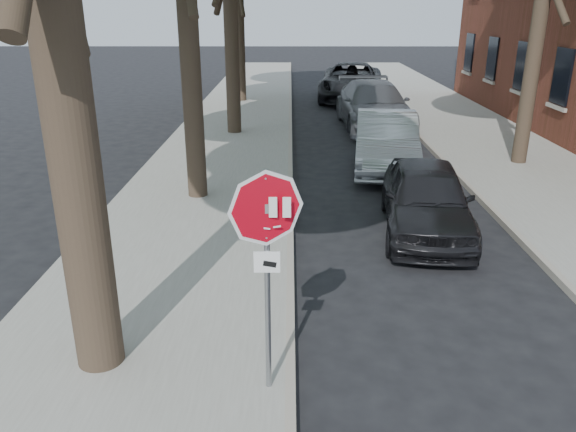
% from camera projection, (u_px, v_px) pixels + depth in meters
% --- Properties ---
extents(ground, '(120.00, 120.00, 0.00)m').
position_uv_depth(ground, '(329.00, 394.00, 6.55)').
color(ground, black).
rests_on(ground, ground).
extents(sidewalk_left, '(4.00, 55.00, 0.12)m').
position_uv_depth(sidewalk_left, '(226.00, 147.00, 17.77)').
color(sidewalk_left, gray).
rests_on(sidewalk_left, ground).
extents(sidewalk_right, '(4.00, 55.00, 0.12)m').
position_uv_depth(sidewalk_right, '(494.00, 147.00, 17.74)').
color(sidewalk_right, gray).
rests_on(sidewalk_right, ground).
extents(curb_left, '(0.12, 55.00, 0.13)m').
position_uv_depth(curb_left, '(290.00, 147.00, 17.76)').
color(curb_left, '#9E9384').
rests_on(curb_left, ground).
extents(curb_right, '(0.12, 55.00, 0.13)m').
position_uv_depth(curb_right, '(429.00, 147.00, 17.74)').
color(curb_right, '#9E9384').
rests_on(curb_right, ground).
extents(stop_sign, '(0.76, 0.34, 2.61)m').
position_uv_depth(stop_sign, '(267.00, 241.00, 5.84)').
color(stop_sign, gray).
rests_on(stop_sign, sidewalk_left).
extents(car_a, '(2.13, 4.26, 1.39)m').
position_uv_depth(car_a, '(426.00, 198.00, 11.03)').
color(car_a, black).
rests_on(car_a, ground).
extents(car_b, '(2.17, 4.79, 1.52)m').
position_uv_depth(car_b, '(386.00, 141.00, 15.37)').
color(car_b, '#B0B4B9').
rests_on(car_b, ground).
extents(car_c, '(2.53, 5.80, 1.66)m').
position_uv_depth(car_c, '(374.00, 106.00, 20.47)').
color(car_c, '#56575B').
rests_on(car_c, ground).
extents(car_d, '(3.63, 6.51, 1.72)m').
position_uv_depth(car_d, '(352.00, 82.00, 26.63)').
color(car_d, black).
rests_on(car_d, ground).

